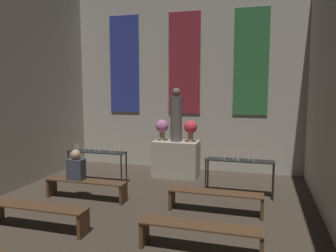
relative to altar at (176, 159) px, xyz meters
The scene contains 12 objects.
wall_back 2.39m from the altar, 90.00° to the left, with size 7.05×0.16×5.27m.
altar is the anchor object (origin of this frame).
statue 1.17m from the altar, ahead, with size 0.32×0.32×1.45m.
flower_vase_left 0.96m from the altar, behind, with size 0.35×0.35×0.58m.
flower_vase_right 0.96m from the altar, ahead, with size 0.35×0.35×0.58m.
candle_rack_left 2.15m from the altar, 146.91° to the right, with size 1.54×0.37×1.02m.
candle_rack_right 2.14m from the altar, 33.29° to the right, with size 1.54×0.37×1.02m.
pew_third_left 4.24m from the altar, 109.61° to the right, with size 1.83×0.36×0.43m.
pew_third_right 4.24m from the altar, 70.39° to the right, with size 1.83×0.36×0.43m.
pew_back_left 2.77m from the altar, 120.94° to the right, with size 1.83×0.36×0.43m.
pew_back_right 2.77m from the altar, 59.06° to the right, with size 1.83×0.36×0.43m.
person_seated 2.90m from the altar, 124.96° to the right, with size 0.36×0.24×0.67m.
Camera 1 is at (2.26, -0.02, 2.45)m, focal length 35.00 mm.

